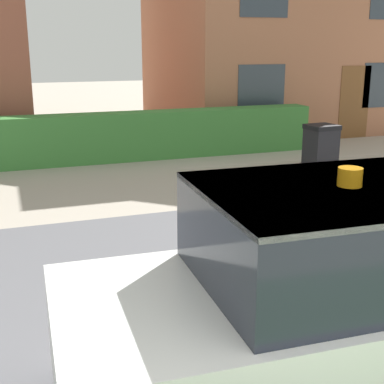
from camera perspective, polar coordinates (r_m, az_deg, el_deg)
name	(u,v)px	position (r m, az deg, el deg)	size (l,w,h in m)	color
road_strip	(186,304)	(5.89, -0.66, -11.84)	(28.00, 6.39, 0.01)	#5B5B60
garden_hedge	(101,138)	(12.85, -9.73, 5.72)	(10.82, 0.68, 1.14)	#3D7F38
police_car	(325,301)	(4.27, 14.04, -11.23)	(4.01, 1.91, 1.85)	black
house_right	(274,3)	(18.81, 8.71, 19.33)	(7.68, 6.91, 7.86)	#A86B4C
wheelie_bin	(321,148)	(12.08, 13.56, 4.62)	(0.68, 0.63, 1.02)	black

